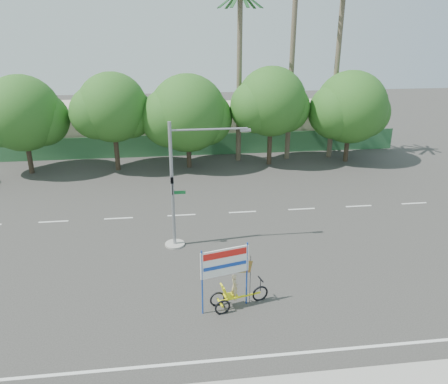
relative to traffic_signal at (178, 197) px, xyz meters
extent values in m
plane|color=#33302D|center=(2.20, -3.98, -2.92)|extent=(120.00, 120.00, 0.00)
cube|color=#336B3D|center=(2.20, 17.52, -1.92)|extent=(38.00, 0.08, 2.00)
cube|color=beige|center=(-7.80, 22.02, -0.92)|extent=(12.00, 8.00, 4.00)
cube|color=beige|center=(10.20, 22.02, -1.12)|extent=(14.00, 8.00, 3.60)
cylinder|color=#473828|center=(-11.80, 14.02, -1.16)|extent=(0.40, 0.40, 3.52)
sphere|color=#225B1A|center=(-11.80, 14.02, 2.04)|extent=(6.00, 6.00, 6.00)
sphere|color=#225B1A|center=(-10.45, 14.32, 1.48)|extent=(4.32, 4.32, 4.32)
sphere|color=#225B1A|center=(-13.15, 13.77, 1.72)|extent=(4.56, 4.56, 4.56)
cylinder|color=#473828|center=(-4.80, 14.02, -1.05)|extent=(0.40, 0.40, 3.74)
sphere|color=#225B1A|center=(-4.80, 14.02, 2.35)|extent=(5.60, 5.60, 5.60)
sphere|color=#225B1A|center=(-3.54, 14.32, 1.76)|extent=(4.03, 4.03, 4.03)
sphere|color=#225B1A|center=(-6.06, 13.77, 2.01)|extent=(4.26, 4.26, 4.26)
cylinder|color=#473828|center=(1.20, 14.02, -1.27)|extent=(0.40, 0.40, 3.30)
sphere|color=#225B1A|center=(1.20, 14.02, 1.73)|extent=(6.40, 6.40, 6.40)
sphere|color=#225B1A|center=(2.64, 14.32, 1.21)|extent=(4.61, 4.61, 4.61)
sphere|color=#225B1A|center=(-0.24, 13.77, 1.43)|extent=(4.86, 4.86, 4.86)
cylinder|color=#473828|center=(8.20, 14.02, -0.98)|extent=(0.40, 0.40, 3.87)
sphere|color=#225B1A|center=(8.20, 14.02, 2.54)|extent=(5.80, 5.80, 5.80)
sphere|color=#225B1A|center=(9.50, 14.32, 1.92)|extent=(4.18, 4.18, 4.18)
sphere|color=#225B1A|center=(6.89, 13.77, 2.19)|extent=(4.41, 4.41, 4.41)
cylinder|color=#473828|center=(15.20, 14.02, -1.20)|extent=(0.40, 0.40, 3.43)
sphere|color=#225B1A|center=(15.20, 14.02, 1.92)|extent=(6.20, 6.20, 6.20)
sphere|color=#225B1A|center=(16.59, 14.32, 1.37)|extent=(4.46, 4.46, 4.46)
sphere|color=#225B1A|center=(13.80, 13.77, 1.61)|extent=(4.71, 4.71, 4.71)
cylinder|color=#70604C|center=(10.20, 15.52, 5.58)|extent=(0.44, 0.44, 17.00)
cylinder|color=#70604C|center=(14.20, 15.52, 4.58)|extent=(0.44, 0.44, 15.00)
cylinder|color=#70604C|center=(5.70, 15.52, 4.08)|extent=(0.44, 0.44, 14.00)
cube|color=#1C4C21|center=(6.42, 16.12, 10.42)|extent=(1.65, 1.44, 1.36)
cube|color=#1C4C21|center=(5.86, 16.44, 10.42)|extent=(0.61, 1.93, 1.36)
cube|color=#1C4C21|center=(5.23, 16.33, 10.42)|extent=(1.20, 1.80, 1.36)
cylinder|color=gray|center=(-0.30, 0.02, -2.87)|extent=(1.10, 1.10, 0.10)
cylinder|color=gray|center=(-0.30, 0.02, 0.58)|extent=(0.18, 0.18, 7.00)
cylinder|color=gray|center=(1.70, 0.02, 3.63)|extent=(4.00, 0.10, 0.10)
cube|color=gray|center=(3.60, 0.02, 3.53)|extent=(0.55, 0.20, 0.12)
imported|color=black|center=(-0.30, -0.20, 0.68)|extent=(0.16, 0.20, 1.00)
cube|color=#14662D|center=(0.05, 0.02, 0.23)|extent=(0.70, 0.04, 0.18)
torus|color=black|center=(3.40, -5.68, -2.58)|extent=(0.76, 0.27, 0.77)
torus|color=black|center=(1.46, -5.82, -2.60)|extent=(0.71, 0.25, 0.71)
torus|color=black|center=(1.61, -6.44, -2.60)|extent=(0.71, 0.25, 0.71)
cube|color=yellow|center=(2.47, -5.90, -2.51)|extent=(1.88, 0.52, 0.07)
cube|color=yellow|center=(1.54, -6.13, -2.58)|extent=(0.23, 0.67, 0.06)
cube|color=yellow|center=(2.03, -6.01, -2.35)|extent=(0.66, 0.59, 0.07)
cube|color=yellow|center=(1.73, -6.08, -2.04)|extent=(0.36, 0.52, 0.61)
cylinder|color=black|center=(3.40, -5.68, -2.13)|extent=(0.04, 0.04, 0.62)
cube|color=black|center=(3.40, -5.68, -1.82)|extent=(0.16, 0.50, 0.05)
imported|color=#CCB284|center=(2.19, -5.97, -1.93)|extent=(0.39, 0.50, 1.22)
cylinder|color=#163FAC|center=(0.77, -6.32, -1.40)|extent=(0.08, 0.08, 3.05)
cylinder|color=#163FAC|center=(2.74, -5.84, -1.40)|extent=(0.08, 0.08, 3.05)
cube|color=white|center=(1.76, -6.08, -0.61)|extent=(2.10, 0.56, 1.24)
cube|color=red|center=(1.76, -6.12, -0.21)|extent=(1.87, 0.47, 0.29)
cube|color=#163FAC|center=(1.76, -6.12, -0.77)|extent=(1.87, 0.47, 0.16)
cylinder|color=black|center=(2.91, -5.80, -1.73)|extent=(0.03, 0.03, 2.37)
cube|color=red|center=(2.52, -5.89, -1.00)|extent=(0.98, 0.26, 0.74)
camera|label=1|loc=(-0.24, -21.87, 8.78)|focal=35.00mm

